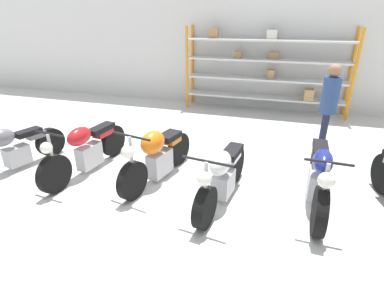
{
  "coord_description": "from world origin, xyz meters",
  "views": [
    {
      "loc": [
        1.31,
        -3.94,
        2.65
      ],
      "look_at": [
        0.0,
        0.4,
        0.7
      ],
      "focal_mm": 28.0,
      "sensor_mm": 36.0,
      "label": 1
    }
  ],
  "objects_px": {
    "shelving_rack": "(266,69)",
    "person_browsing": "(329,103)",
    "motorcycle_grey": "(12,150)",
    "motorcycle_blue": "(319,176)",
    "motorcycle_orange": "(157,155)",
    "motorcycle_red": "(87,149)",
    "motorcycle_white": "(222,176)"
  },
  "relations": [
    {
      "from": "shelving_rack",
      "to": "person_browsing",
      "type": "bearing_deg",
      "value": -63.29
    },
    {
      "from": "motorcycle_grey",
      "to": "person_browsing",
      "type": "distance_m",
      "value": 6.04
    },
    {
      "from": "shelving_rack",
      "to": "motorcycle_blue",
      "type": "distance_m",
      "value": 4.92
    },
    {
      "from": "shelving_rack",
      "to": "motorcycle_grey",
      "type": "height_order",
      "value": "shelving_rack"
    },
    {
      "from": "motorcycle_orange",
      "to": "motorcycle_blue",
      "type": "xyz_separation_m",
      "value": [
        2.58,
        0.03,
        -0.01
      ]
    },
    {
      "from": "shelving_rack",
      "to": "motorcycle_blue",
      "type": "height_order",
      "value": "shelving_rack"
    },
    {
      "from": "shelving_rack",
      "to": "motorcycle_red",
      "type": "height_order",
      "value": "shelving_rack"
    },
    {
      "from": "motorcycle_white",
      "to": "motorcycle_blue",
      "type": "relative_size",
      "value": 0.91
    },
    {
      "from": "motorcycle_grey",
      "to": "motorcycle_blue",
      "type": "bearing_deg",
      "value": 111.37
    },
    {
      "from": "motorcycle_orange",
      "to": "motorcycle_white",
      "type": "height_order",
      "value": "motorcycle_orange"
    },
    {
      "from": "motorcycle_red",
      "to": "person_browsing",
      "type": "xyz_separation_m",
      "value": [
        4.15,
        2.04,
        0.64
      ]
    },
    {
      "from": "motorcycle_blue",
      "to": "person_browsing",
      "type": "xyz_separation_m",
      "value": [
        0.23,
        1.92,
        0.64
      ]
    },
    {
      "from": "motorcycle_orange",
      "to": "shelving_rack",
      "type": "bearing_deg",
      "value": 175.43
    },
    {
      "from": "shelving_rack",
      "to": "motorcycle_blue",
      "type": "bearing_deg",
      "value": -76.04
    },
    {
      "from": "shelving_rack",
      "to": "motorcycle_white",
      "type": "relative_size",
      "value": 2.35
    },
    {
      "from": "motorcycle_red",
      "to": "motorcycle_white",
      "type": "xyz_separation_m",
      "value": [
        2.53,
        -0.23,
        -0.02
      ]
    },
    {
      "from": "motorcycle_red",
      "to": "motorcycle_orange",
      "type": "bearing_deg",
      "value": 100.47
    },
    {
      "from": "motorcycle_grey",
      "to": "person_browsing",
      "type": "height_order",
      "value": "person_browsing"
    },
    {
      "from": "motorcycle_grey",
      "to": "motorcycle_orange",
      "type": "distance_m",
      "value": 2.72
    },
    {
      "from": "motorcycle_grey",
      "to": "shelving_rack",
      "type": "bearing_deg",
      "value": 157.98
    },
    {
      "from": "motorcycle_white",
      "to": "person_browsing",
      "type": "bearing_deg",
      "value": 152.26
    },
    {
      "from": "motorcycle_grey",
      "to": "person_browsing",
      "type": "relative_size",
      "value": 1.1
    },
    {
      "from": "motorcycle_orange",
      "to": "motorcycle_blue",
      "type": "distance_m",
      "value": 2.58
    },
    {
      "from": "person_browsing",
      "to": "motorcycle_grey",
      "type": "bearing_deg",
      "value": 33.91
    },
    {
      "from": "motorcycle_red",
      "to": "motorcycle_orange",
      "type": "height_order",
      "value": "motorcycle_orange"
    },
    {
      "from": "motorcycle_grey",
      "to": "motorcycle_red",
      "type": "xyz_separation_m",
      "value": [
        1.35,
        0.34,
        0.05
      ]
    },
    {
      "from": "motorcycle_red",
      "to": "motorcycle_blue",
      "type": "height_order",
      "value": "motorcycle_blue"
    },
    {
      "from": "motorcycle_grey",
      "to": "motorcycle_white",
      "type": "xyz_separation_m",
      "value": [
        3.88,
        0.11,
        0.03
      ]
    },
    {
      "from": "motorcycle_white",
      "to": "motorcycle_red",
      "type": "bearing_deg",
      "value": -87.26
    },
    {
      "from": "motorcycle_red",
      "to": "motorcycle_white",
      "type": "distance_m",
      "value": 2.54
    },
    {
      "from": "motorcycle_red",
      "to": "motorcycle_blue",
      "type": "relative_size",
      "value": 1.0
    },
    {
      "from": "motorcycle_white",
      "to": "person_browsing",
      "type": "height_order",
      "value": "person_browsing"
    }
  ]
}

